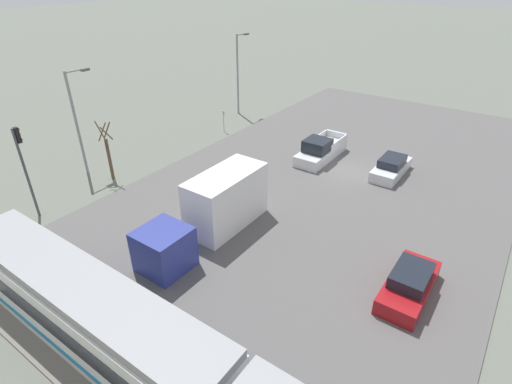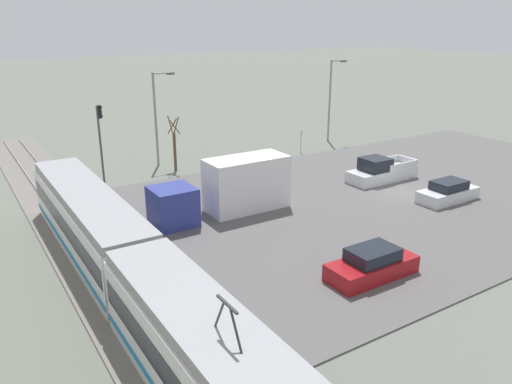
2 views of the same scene
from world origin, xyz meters
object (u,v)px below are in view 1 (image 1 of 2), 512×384
Objects in this scene: box_truck at (213,210)px; no_parking_sign at (224,119)px; traffic_light_pole at (24,162)px; sedan_car_1 at (409,284)px; street_tree at (108,153)px; street_lamp_near_crossing at (239,69)px; street_lamp_mid_block at (78,116)px; pickup_truck at (321,150)px; sedan_car_0 at (391,167)px.

box_truck is 16.99m from no_parking_sign.
sedan_car_1 is at bearing -163.30° from traffic_light_pole.
street_tree is 0.56× the size of street_lamp_near_crossing.
street_lamp_near_crossing is 1.04× the size of street_lamp_mid_block.
pickup_truck is 2.83× the size of no_parking_sign.
sedan_car_0 is 0.58× the size of street_lamp_mid_block.
street_lamp_mid_block reaches higher than no_parking_sign.
street_lamp_mid_block is (2.34, 0.38, 2.46)m from street_tree.
pickup_truck is at bearing -137.16° from street_lamp_mid_block.
street_tree is at bearing -5.29° from box_truck.
box_truck is 11.85m from traffic_light_pole.
no_parking_sign is (21.39, -11.99, 0.57)m from sedan_car_1.
street_lamp_near_crossing is 18.28m from street_lamp_mid_block.
box_truck is 2.00× the size of sedan_car_0.
box_truck is 22.86m from street_lamp_near_crossing.
traffic_light_pole is at bearing 48.35° from sedan_car_0.
sedan_car_0 is (-5.78, -0.48, -0.12)m from pickup_truck.
pickup_truck is 5.80m from sedan_car_0.
sedan_car_1 is 0.77× the size of traffic_light_pole.
box_truck reaches higher than pickup_truck.
street_tree is at bearing 36.70° from sedan_car_0.
sedan_car_1 is at bearing 143.62° from street_lamp_near_crossing.
pickup_truck is 10.58m from no_parking_sign.
box_truck is at bearing 177.25° from street_lamp_mid_block.
box_truck is 11.24m from sedan_car_1.
street_lamp_mid_block reaches higher than box_truck.
no_parking_sign is at bearing -90.78° from traffic_light_pole.
box_truck is 13.60m from street_lamp_mid_block.
no_parking_sign is (-2.21, 5.39, -3.45)m from street_lamp_near_crossing.
sedan_car_0 is 13.17m from sedan_car_1.
traffic_light_pole reaches higher than no_parking_sign.
street_lamp_near_crossing is (1.96, -23.88, 0.89)m from traffic_light_pole.
pickup_truck is at bearing -132.61° from street_tree.
sedan_car_0 is at bearing 164.31° from street_lamp_near_crossing.
traffic_light_pole is (16.60, 18.66, 3.15)m from sedan_car_0.
street_lamp_near_crossing reaches higher than box_truck.
box_truck is at bearing -154.74° from traffic_light_pole.
street_lamp_mid_block is at bearing -177.94° from sedan_car_1.
street_lamp_near_crossing is at bearing -24.01° from pickup_truck.
street_lamp_near_crossing is at bearing -67.71° from no_parking_sign.
traffic_light_pole is (10.54, 4.98, 2.14)m from box_truck.
traffic_light_pole is at bearing 116.01° from street_lamp_mid_block.
sedan_car_0 is 25.17m from traffic_light_pole.
no_parking_sign is (-2.99, -12.87, -3.27)m from street_lamp_mid_block.
pickup_truck is at bearing 132.79° from sedan_car_1.
traffic_light_pole reaches higher than sedan_car_1.
street_lamp_mid_block reaches higher than sedan_car_0.
box_truck is 11.00m from street_tree.
box_truck is at bearing -172.21° from sedan_car_1.
box_truck is 2.00× the size of street_tree.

